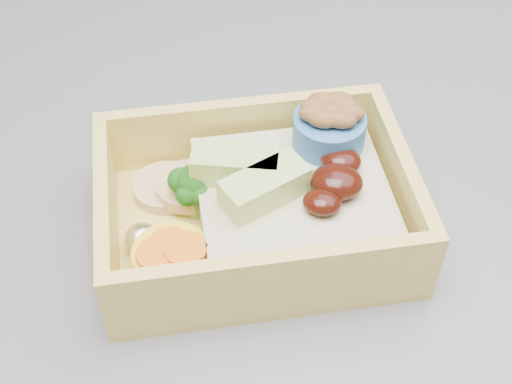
# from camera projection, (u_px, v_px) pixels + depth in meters

# --- Properties ---
(bento_box) EXTENTS (0.23, 0.19, 0.07)m
(bento_box) POSITION_uv_depth(u_px,v_px,m) (265.00, 201.00, 0.45)
(bento_box) COLOR #E7CD5F
(bento_box) RESTS_ON island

